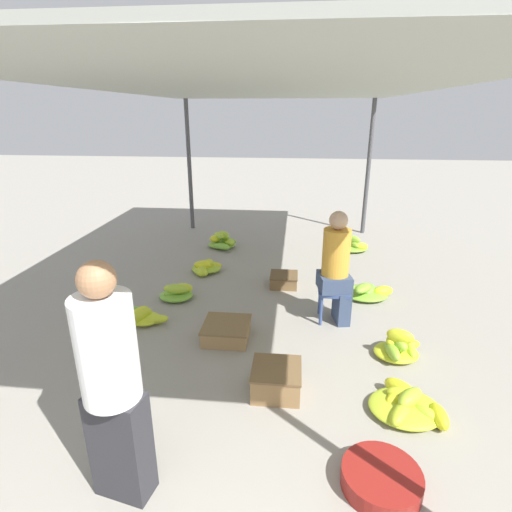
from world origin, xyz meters
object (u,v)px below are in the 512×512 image
banana_pile_right_0 (408,405)px  crate_near (276,380)px  vendor_seated (337,266)px  banana_pile_left_2 (206,268)px  banana_pile_right_2 (366,292)px  banana_pile_right_3 (352,246)px  banana_pile_left_0 (143,316)px  vendor_foreground (112,384)px  crate_far (227,331)px  stool (333,295)px  banana_pile_right_1 (399,348)px  banana_pile_left_3 (223,241)px  basin_black (381,479)px  banana_pile_left_1 (176,292)px  crate_mid (284,280)px

banana_pile_right_0 → crate_near: bearing=172.0°
vendor_seated → banana_pile_left_2: (-1.78, 1.28, -0.59)m
banana_pile_right_2 → banana_pile_right_3: 1.86m
banana_pile_left_2 → banana_pile_left_0: bearing=-103.6°
vendor_seated → vendor_foreground: bearing=-122.1°
vendor_seated → crate_far: (-1.16, -0.52, -0.58)m
stool → crate_far: bearing=-155.4°
banana_pile_left_0 → banana_pile_right_0: size_ratio=0.88×
banana_pile_right_2 → banana_pile_right_3: size_ratio=1.23×
banana_pile_right_3 → vendor_seated: bearing=-101.5°
stool → crate_far: (-1.14, -0.52, -0.22)m
banana_pile_right_1 → banana_pile_right_2: banana_pile_right_1 is taller
banana_pile_left_2 → banana_pile_right_1: banana_pile_right_1 is taller
banana_pile_left_3 → banana_pile_right_3: (2.25, 0.08, -0.03)m
banana_pile_left_3 → crate_far: size_ratio=1.13×
basin_black → banana_pile_left_0: size_ratio=0.94×
stool → crate_far: stool is taller
banana_pile_left_2 → banana_pile_right_2: size_ratio=0.71×
banana_pile_right_2 → crate_near: 2.25m
stool → banana_pile_left_1: stool is taller
banana_pile_right_1 → banana_pile_right_3: 3.20m
basin_black → banana_pile_right_0: (0.34, 0.71, 0.01)m
banana_pile_left_1 → crate_far: bearing=-47.7°
banana_pile_left_1 → banana_pile_right_0: bearing=-37.1°
stool → banana_pile_left_1: (-1.95, 0.37, -0.22)m
stool → banana_pile_left_0: bearing=-172.3°
crate_near → vendor_foreground: bearing=-130.7°
crate_near → crate_mid: bearing=90.4°
banana_pile_right_2 → crate_near: bearing=-118.2°
crate_near → crate_far: crate_near is taller
banana_pile_left_3 → banana_pile_right_3: 2.25m
banana_pile_left_0 → banana_pile_right_1: size_ratio=1.14×
banana_pile_right_3 → crate_near: (-1.10, -3.84, 0.04)m
vendor_foreground → banana_pile_left_2: bearing=94.7°
vendor_seated → banana_pile_left_0: vendor_seated is taller
basin_black → banana_pile_left_2: (-1.91, 3.46, 0.01)m
crate_far → vendor_seated: bearing=24.2°
banana_pile_left_1 → banana_pile_left_3: banana_pile_left_3 is taller
banana_pile_left_3 → banana_pile_right_1: size_ratio=1.16×
stool → crate_mid: bearing=123.1°
vendor_seated → banana_pile_right_2: (0.47, 0.66, -0.59)m
banana_pile_right_1 → crate_far: banana_pile_right_1 is taller
crate_mid → banana_pile_left_2: bearing=162.4°
banana_pile_left_0 → crate_mid: banana_pile_left_0 is taller
crate_mid → banana_pile_left_0: bearing=-142.6°
banana_pile_left_3 → banana_pile_right_0: banana_pile_left_3 is taller
banana_pile_left_0 → crate_near: 1.89m
banana_pile_left_2 → crate_near: (1.20, -2.60, 0.05)m
banana_pile_left_3 → crate_far: (0.58, -2.95, -0.03)m
vendor_foreground → banana_pile_right_2: vendor_foreground is taller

